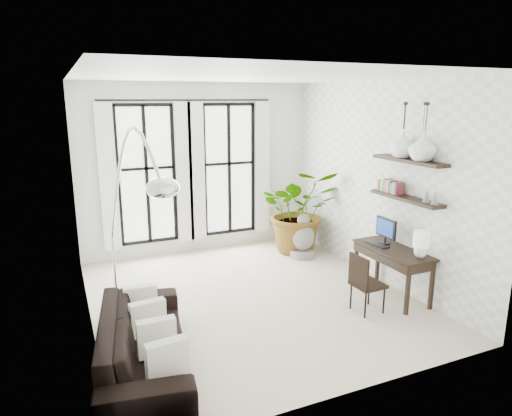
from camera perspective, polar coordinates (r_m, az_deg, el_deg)
floor at (r=6.98m, az=-0.69°, el=-11.11°), size 5.00×5.00×0.00m
ceiling at (r=6.35m, az=-0.77°, el=16.16°), size 5.00×5.00×0.00m
wall_left at (r=5.98m, az=-20.97°, el=-0.02°), size 0.00×5.00×5.00m
wall_right at (r=7.63m, az=15.04°, el=3.19°), size 0.00×5.00×5.00m
wall_back at (r=8.79m, az=-7.16°, el=4.88°), size 4.50×0.00×4.50m
windows at (r=8.68m, az=-8.28°, el=4.46°), size 3.26×0.13×2.65m
wall_shelves at (r=6.94m, az=18.13°, el=3.06°), size 0.25×1.30×0.60m
sofa at (r=5.29m, az=-13.86°, el=-16.07°), size 1.25×2.39×0.67m
throw_pillows at (r=5.22m, az=-12.85°, el=-14.32°), size 0.40×1.52×0.40m
plant at (r=8.79m, az=5.42°, el=-0.29°), size 1.79×1.66×1.63m
desk at (r=7.02m, az=17.00°, el=-5.35°), size 0.54×1.27×1.14m
desk_chair at (r=6.52m, az=13.34°, el=-8.75°), size 0.41×0.41×0.84m
arc_lamp at (r=5.44m, az=-15.20°, el=3.60°), size 0.77×1.78×2.61m
buddha at (r=8.57m, az=5.89°, el=-3.89°), size 0.46×0.46×0.83m
vase_a at (r=6.66m, az=20.12°, el=7.18°), size 0.37×0.37×0.38m
vase_b at (r=6.95m, az=17.85°, el=7.59°), size 0.37×0.37×0.38m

